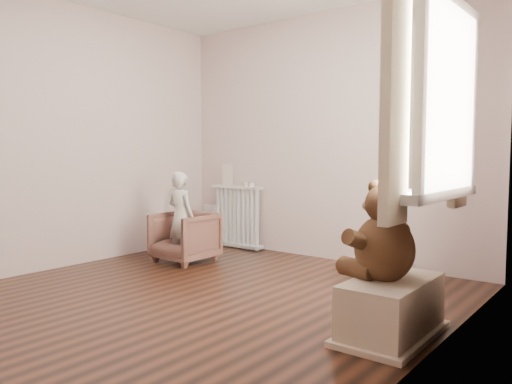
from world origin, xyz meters
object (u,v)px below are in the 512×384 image
Objects in this scene: armchair at (185,237)px; teddy_bear at (385,228)px; plush_cat at (443,172)px; radiator at (237,215)px; child at (181,216)px; toy_bench at (391,304)px; toy_vanity at (208,222)px.

teddy_bear is (2.50, -0.73, 0.41)m from armchair.
armchair is 2.33× the size of plush_cat.
radiator is 3.09m from teddy_bear.
child reaches higher than armchair.
teddy_bear is (-0.04, -0.03, 0.47)m from toy_bench.
child is 1.55× the size of teddy_bear.
plush_cat is (3.21, -1.14, 0.72)m from toy_vanity.
toy_bench is 1.28× the size of teddy_bear.
plush_cat is (0.14, 0.46, 0.80)m from toy_bench.
toy_vanity and armchair have the same top height.
child reaches higher than toy_vanity.
radiator is 0.95m from armchair.
armchair is at bearing -59.65° from toy_vanity.
child is 2.60m from teddy_bear.
plush_cat is at bearing 84.21° from teddy_bear.
armchair is at bearing 164.70° from toy_bench.
radiator is 0.81× the size of child.
toy_vanity is 1.11m from child.
plush_cat reaches higher than toy_bench.
radiator is at bearing 95.99° from armchair.
child is (0.09, -0.99, 0.09)m from radiator.
armchair is 2.64m from teddy_bear.
child reaches higher than radiator.
armchair is at bearing -84.76° from radiator.
plush_cat is at bearing 73.17° from toy_bench.
toy_vanity is at bearing 121.09° from armchair.
child reaches higher than toy_bench.
armchair is 0.75× the size of toy_bench.
radiator is at bearing -84.28° from child.
radiator is 0.98× the size of toy_bench.
teddy_bear is at bearing -32.77° from radiator.
teddy_bear is (2.50, -0.68, 0.19)m from child.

